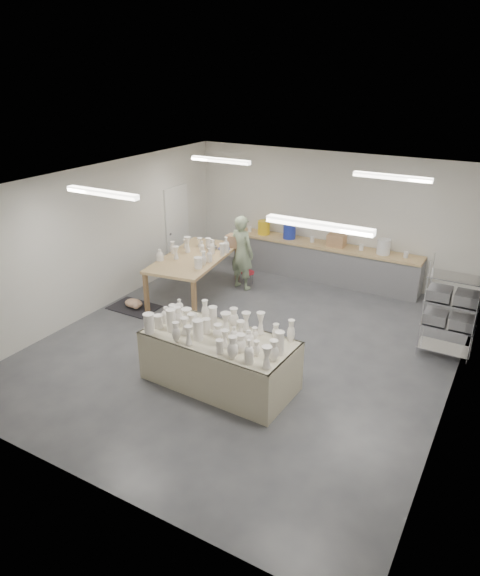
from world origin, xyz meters
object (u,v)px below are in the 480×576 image
Objects in this scene: drying_table at (219,358)px; work_table at (199,255)px; potter at (242,252)px; red_stool at (248,273)px.

work_table reaches higher than drying_table.
potter reaches higher than work_table.
work_table is 7.42× the size of red_stool.
potter is at bearing 42.26° from work_table.
work_table is at bearing 131.15° from drying_table.
work_table is 1.41m from red_stool.
red_stool is at bearing 50.18° from work_table.
potter is (-1.64, 3.63, 0.39)m from drying_table.
drying_table is at bearing -67.17° from red_stool.
potter is (0.65, 0.79, -0.06)m from work_table.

